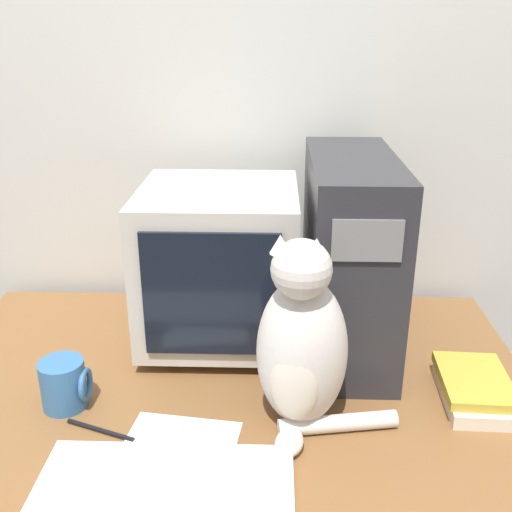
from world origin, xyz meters
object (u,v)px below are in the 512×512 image
(computer_tower, at_px, (349,255))
(book_stack, at_px, (475,389))
(mug, at_px, (65,384))
(crt_monitor, at_px, (219,264))
(keyboard, at_px, (166,480))
(pen, at_px, (100,430))
(cat, at_px, (302,347))

(computer_tower, xyz_separation_m, book_stack, (0.25, -0.23, -0.20))
(book_stack, xyz_separation_m, mug, (-0.84, -0.05, 0.03))
(crt_monitor, height_order, mug, crt_monitor)
(crt_monitor, height_order, book_stack, crt_monitor)
(book_stack, bearing_deg, keyboard, -156.20)
(pen, bearing_deg, keyboard, -41.66)
(mug, bearing_deg, crt_monitor, 44.96)
(pen, xyz_separation_m, mug, (-0.09, 0.08, 0.05))
(computer_tower, xyz_separation_m, keyboard, (-0.35, -0.49, -0.22))
(keyboard, distance_m, book_stack, 0.65)
(cat, bearing_deg, pen, -159.77)
(crt_monitor, relative_size, cat, 0.96)
(crt_monitor, xyz_separation_m, cat, (0.18, -0.33, -0.03))
(cat, distance_m, pen, 0.42)
(keyboard, bearing_deg, computer_tower, 54.50)
(cat, relative_size, pen, 2.74)
(cat, bearing_deg, keyboard, -128.88)
(book_stack, relative_size, pen, 1.50)
(crt_monitor, distance_m, keyboard, 0.54)
(computer_tower, relative_size, cat, 1.22)
(computer_tower, distance_m, pen, 0.66)
(computer_tower, height_order, mug, computer_tower)
(crt_monitor, bearing_deg, pen, -118.21)
(keyboard, xyz_separation_m, mug, (-0.24, 0.22, 0.04))
(book_stack, height_order, mug, mug)
(crt_monitor, height_order, cat, cat)
(mug, bearing_deg, cat, -4.55)
(keyboard, bearing_deg, pen, 138.34)
(keyboard, xyz_separation_m, book_stack, (0.60, 0.26, 0.02))
(mug, bearing_deg, computer_tower, 24.97)
(keyboard, distance_m, cat, 0.33)
(crt_monitor, relative_size, computer_tower, 0.79)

